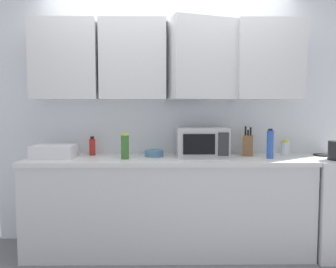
% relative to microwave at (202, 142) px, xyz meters
% --- Properties ---
extents(wall_back_with_cabinets, '(3.50, 0.50, 2.60)m').
position_rel_microwave_xyz_m(wall_back_with_cabinets, '(-0.33, 0.17, 0.54)').
color(wall_back_with_cabinets, white).
rests_on(wall_back_with_cabinets, ground_plane).
extents(counter_run, '(2.63, 0.63, 0.90)m').
position_rel_microwave_xyz_m(counter_run, '(-0.33, -0.06, -0.59)').
color(counter_run, silver).
rests_on(counter_run, ground_plane).
extents(microwave, '(0.48, 0.37, 0.28)m').
position_rel_microwave_xyz_m(microwave, '(0.00, 0.00, 0.00)').
color(microwave, '#B7B7BC').
rests_on(microwave, counter_run).
extents(dish_rack, '(0.38, 0.30, 0.12)m').
position_rel_microwave_xyz_m(dish_rack, '(-1.39, -0.06, -0.08)').
color(dish_rack, silver).
rests_on(dish_rack, counter_run).
extents(knife_block, '(0.13, 0.14, 0.29)m').
position_rel_microwave_xyz_m(knife_block, '(0.46, 0.08, -0.04)').
color(knife_block, brown).
rests_on(knife_block, counter_run).
extents(bottle_red_sauce, '(0.06, 0.06, 0.19)m').
position_rel_microwave_xyz_m(bottle_red_sauce, '(-1.08, 0.12, -0.05)').
color(bottle_red_sauce, red).
rests_on(bottle_red_sauce, counter_run).
extents(bottle_green_oil, '(0.07, 0.07, 0.24)m').
position_rel_microwave_xyz_m(bottle_green_oil, '(-0.72, -0.14, -0.03)').
color(bottle_green_oil, '#386B2D').
rests_on(bottle_green_oil, counter_run).
extents(bottle_clear_tall, '(0.08, 0.08, 0.15)m').
position_rel_microwave_xyz_m(bottle_clear_tall, '(0.84, 0.09, -0.07)').
color(bottle_clear_tall, silver).
rests_on(bottle_clear_tall, counter_run).
extents(bottle_blue_cleaner, '(0.06, 0.06, 0.28)m').
position_rel_microwave_xyz_m(bottle_blue_cleaner, '(0.61, -0.12, -0.01)').
color(bottle_blue_cleaner, '#2D56B7').
rests_on(bottle_blue_cleaner, counter_run).
extents(bowl_ceramic_small, '(0.18, 0.18, 0.06)m').
position_rel_microwave_xyz_m(bowl_ceramic_small, '(-0.46, 0.03, -0.11)').
color(bowl_ceramic_small, teal).
rests_on(bowl_ceramic_small, counter_run).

